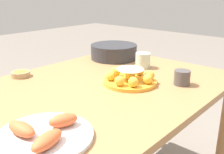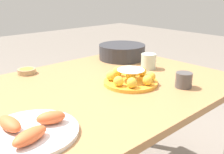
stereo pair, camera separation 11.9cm
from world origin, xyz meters
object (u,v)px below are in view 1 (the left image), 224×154
object	(u,v)px
cake_plate	(130,78)
sauce_bowl	(21,74)
serving_bowl	(114,51)
cup_far	(143,60)
dining_table	(94,106)
seafood_platter	(44,134)
cup_near	(182,78)

from	to	relation	value
cake_plate	sauce_bowl	distance (m)	0.56
serving_bowl	cup_far	xyz separation A→B (m)	(-0.04, -0.25, -0.01)
dining_table	cake_plate	bearing A→B (deg)	-30.92
seafood_platter	cup_near	size ratio (longest dim) A/B	3.96
serving_bowl	cake_plate	bearing A→B (deg)	-129.48
sauce_bowl	seafood_platter	distance (m)	0.64
sauce_bowl	cup_far	world-z (taller)	cup_far
sauce_bowl	cup_near	size ratio (longest dim) A/B	1.27
seafood_platter	cup_near	xyz separation A→B (m)	(0.69, -0.08, 0.02)
cake_plate	seafood_platter	bearing A→B (deg)	-168.98
seafood_platter	cup_near	distance (m)	0.70
sauce_bowl	cup_far	distance (m)	0.66
seafood_platter	cup_far	world-z (taller)	cup_far
cup_near	seafood_platter	bearing A→B (deg)	173.19
serving_bowl	cup_near	world-z (taller)	serving_bowl
dining_table	cup_far	bearing A→B (deg)	2.33
dining_table	serving_bowl	xyz separation A→B (m)	(0.45, 0.27, 0.14)
serving_bowl	seafood_platter	bearing A→B (deg)	-151.05
sauce_bowl	cup_near	world-z (taller)	cup_near
cake_plate	seafood_platter	xyz separation A→B (m)	(-0.55, -0.11, -0.01)
dining_table	sauce_bowl	world-z (taller)	sauce_bowl
cake_plate	cup_far	xyz separation A→B (m)	(0.25, 0.11, 0.01)
cup_near	dining_table	bearing A→B (deg)	136.39
dining_table	cup_near	world-z (taller)	cup_near
sauce_bowl	cup_near	bearing A→B (deg)	-57.10
cake_plate	cup_far	distance (m)	0.28
dining_table	seafood_platter	world-z (taller)	seafood_platter
dining_table	cake_plate	world-z (taller)	cake_plate
serving_bowl	dining_table	bearing A→B (deg)	-149.01
cake_plate	cup_near	distance (m)	0.24
dining_table	serving_bowl	bearing A→B (deg)	30.99
cake_plate	seafood_platter	world-z (taller)	cake_plate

